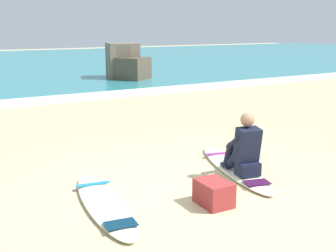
{
  "coord_description": "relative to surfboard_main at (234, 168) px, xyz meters",
  "views": [
    {
      "loc": [
        -3.24,
        -4.56,
        2.27
      ],
      "look_at": [
        0.53,
        1.77,
        0.55
      ],
      "focal_mm": 46.02,
      "sensor_mm": 36.0,
      "label": 1
    }
  ],
  "objects": [
    {
      "name": "ground_plane",
      "position": [
        -1.07,
        -0.57,
        -0.04
      ],
      "size": [
        80.0,
        80.0,
        0.0
      ],
      "primitive_type": "plane",
      "color": "#CCB584"
    },
    {
      "name": "breaking_foam",
      "position": [
        -1.07,
        7.95,
        0.02
      ],
      "size": [
        80.0,
        0.9,
        0.11
      ],
      "primitive_type": "cube",
      "color": "white",
      "rests_on": "ground"
    },
    {
      "name": "surfboard_main",
      "position": [
        0.0,
        0.0,
        0.0
      ],
      "size": [
        1.17,
        2.54,
        0.08
      ],
      "color": "#EFE5C6",
      "rests_on": "ground"
    },
    {
      "name": "surfer_seated",
      "position": [
        -0.11,
        -0.34,
        0.4
      ],
      "size": [
        0.46,
        0.75,
        0.95
      ],
      "color": "black",
      "rests_on": "surfboard_main"
    },
    {
      "name": "surfboard_spare_near",
      "position": [
        -2.36,
        -0.25,
        0.0
      ],
      "size": [
        0.83,
        2.34,
        0.08
      ],
      "color": "#EFE5C6",
      "rests_on": "ground"
    },
    {
      "name": "rock_outcrop_distant",
      "position": [
        3.48,
        11.62,
        0.68
      ],
      "size": [
        1.8,
        2.46,
        1.57
      ],
      "color": "brown",
      "rests_on": "ground"
    },
    {
      "name": "beach_bag",
      "position": [
        -1.12,
        -0.95,
        0.12
      ],
      "size": [
        0.38,
        0.49,
        0.32
      ],
      "primitive_type": "cube",
      "rotation": [
        0.0,
        0.0,
        -0.04
      ],
      "color": "maroon",
      "rests_on": "ground"
    }
  ]
}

